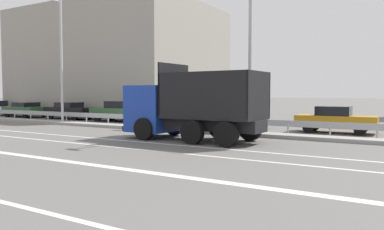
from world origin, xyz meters
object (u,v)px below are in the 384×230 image
Objects in this scene: street_lamp_2 at (249,47)px; parked_car_4 at (119,111)px; parked_car_5 at (168,115)px; median_road_sign at (146,109)px; dump_truck at (179,111)px; parked_car_7 at (335,119)px; parked_car_3 at (70,110)px; parked_car_2 at (25,109)px; parked_car_6 at (234,116)px; street_lamp_1 at (59,55)px.

parked_car_4 is (-12.37, 4.16, -3.73)m from street_lamp_2.
median_road_sign is at bearing 14.83° from parked_car_5.
street_lamp_2 reaches higher than dump_truck.
parked_car_4 is at bearing 145.50° from median_road_sign.
parked_car_7 is at bearing 90.34° from parked_car_5.
parked_car_7 reaches higher than parked_car_3.
street_lamp_2 is at bearing -113.58° from parked_car_4.
parked_car_2 is at bearing 167.85° from median_road_sign.
parked_car_3 is (-17.79, 4.15, -3.78)m from street_lamp_2.
dump_truck is 1.71× the size of parked_car_6.
parked_car_6 reaches higher than parked_car_7.
dump_truck is 16.88m from parked_car_3.
street_lamp_2 is at bearing -2.17° from median_road_sign.
street_lamp_2 is at bearing -96.26° from parked_car_2.
parked_car_2 is (-20.90, 6.60, -0.61)m from dump_truck.
dump_truck is 1.56× the size of parked_car_4.
street_lamp_2 is 1.64× the size of parked_car_3.
parked_car_3 is at bearing -91.79° from parked_car_7.
street_lamp_1 reaches higher than parked_car_2.
parked_car_7 is (11.18, -0.04, 0.07)m from parked_car_5.
parked_car_4 is at bearing -92.02° from parked_car_7.
parked_car_6 is 0.94× the size of parked_car_7.
parked_car_4 is (10.94, 0.33, 0.08)m from parked_car_2.
parked_car_7 is at bearing -95.81° from parked_car_4.
street_lamp_2 is at bearing 32.83° from parked_car_6.
parked_car_2 is at bearing -88.93° from parked_car_5.
median_road_sign is (-4.28, 3.02, -0.09)m from dump_truck.
dump_truck is 21.93m from parked_car_2.
dump_truck is 12.77m from street_lamp_1.
street_lamp_1 reaches higher than parked_car_4.
parked_car_6 is (9.74, 0.02, -0.05)m from parked_car_4.
parked_car_4 is (-9.96, 6.92, -0.53)m from dump_truck.
parked_car_6 is at bearing 44.01° from median_road_sign.
street_lamp_2 reaches higher than parked_car_2.
parked_car_2 is 1.08× the size of parked_car_4.
parked_car_2 is at bearing 170.66° from street_lamp_2.
street_lamp_1 is at bearing 77.84° from dump_truck.
dump_truck is at bearing -129.80° from parked_car_4.
parked_car_2 is (-16.62, 3.58, -0.51)m from median_road_sign.
street_lamp_1 reaches higher than dump_truck.
street_lamp_2 is at bearing 63.06° from parked_car_5.
parked_car_5 is at bearing 104.28° from median_road_sign.
median_road_sign is 0.46× the size of parked_car_3.
parked_car_4 is 1.10× the size of parked_car_6.
street_lamp_2 is at bearing 78.92° from parked_car_3.
street_lamp_1 is at bearing -70.51° from parked_car_6.
street_lamp_2 is 6.50m from parked_car_7.
street_lamp_2 is at bearing -39.19° from dump_truck.
street_lamp_2 is 1.92× the size of parked_car_7.
street_lamp_1 is 6.71m from parked_car_3.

